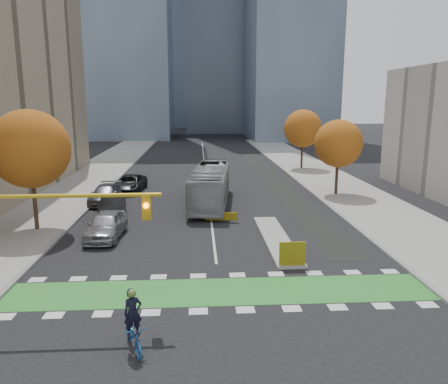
{
  "coord_description": "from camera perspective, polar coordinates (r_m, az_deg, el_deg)",
  "views": [
    {
      "loc": [
        -0.94,
        -17.46,
        8.74
      ],
      "look_at": [
        0.71,
        9.84,
        3.0
      ],
      "focal_mm": 35.0,
      "sensor_mm": 36.0,
      "label": 1
    }
  ],
  "objects": [
    {
      "name": "tree_east_far",
      "position": [
        57.18,
        10.25,
        8.15
      ],
      "size": [
        4.8,
        4.8,
        7.65
      ],
      "color": "#332114",
      "rests_on": "ground"
    },
    {
      "name": "tower_far",
      "position": [
        160.57,
        -4.88,
        23.04
      ],
      "size": [
        26.0,
        26.0,
        80.0
      ],
      "primitive_type": "cube",
      "color": "#47566B",
      "rests_on": "ground"
    },
    {
      "name": "parked_car_a",
      "position": [
        29.3,
        -15.14,
        -4.18
      ],
      "size": [
        2.32,
        5.16,
        1.72
      ],
      "primitive_type": "imported",
      "rotation": [
        0.0,
        0.0,
        -0.06
      ],
      "color": "#A0A1A5",
      "rests_on": "ground"
    },
    {
      "name": "tower_ne",
      "position": [
        106.72,
        8.63,
        23.22
      ],
      "size": [
        18.0,
        24.0,
        60.0
      ],
      "primitive_type": "cube",
      "color": "#47566B",
      "rests_on": "ground"
    },
    {
      "name": "sidewalk_west",
      "position": [
        40.45,
        -21.46,
        -1.36
      ],
      "size": [
        7.0,
        120.0,
        0.15
      ],
      "primitive_type": "cube",
      "color": "gray",
      "rests_on": "ground"
    },
    {
      "name": "traffic_signal_west",
      "position": [
        18.93,
        -25.04,
        -3.69
      ],
      "size": [
        8.53,
        0.56,
        5.2
      ],
      "color": "#BF9914",
      "rests_on": "ground"
    },
    {
      "name": "median_island",
      "position": [
        28.28,
        6.81,
        -6.07
      ],
      "size": [
        1.6,
        10.0,
        0.16
      ],
      "primitive_type": "cube",
      "color": "gray",
      "rests_on": "ground"
    },
    {
      "name": "tree_west",
      "position": [
        31.62,
        -24.01,
        5.16
      ],
      "size": [
        5.2,
        5.2,
        8.22
      ],
      "color": "#332114",
      "rests_on": "ground"
    },
    {
      "name": "bike_crossing",
      "position": [
        20.9,
        -0.57,
        -12.85
      ],
      "size": [
        20.0,
        3.0,
        0.01
      ],
      "primitive_type": "cube",
      "color": "#2C862B",
      "rests_on": "ground"
    },
    {
      "name": "curb_east",
      "position": [
        39.98,
        12.51,
        -0.95
      ],
      "size": [
        0.3,
        120.0,
        0.16
      ],
      "primitive_type": "cube",
      "color": "gray",
      "rests_on": "ground"
    },
    {
      "name": "curb_west",
      "position": [
        39.5,
        -16.63,
        -1.33
      ],
      "size": [
        0.3,
        120.0,
        0.16
      ],
      "primitive_type": "cube",
      "color": "gray",
      "rests_on": "ground"
    },
    {
      "name": "parked_car_d",
      "position": [
        43.83,
        -12.22,
        1.13
      ],
      "size": [
        3.04,
        5.85,
        1.58
      ],
      "primitive_type": "imported",
      "rotation": [
        0.0,
        0.0,
        -0.08
      ],
      "color": "black",
      "rests_on": "ground"
    },
    {
      "name": "parked_car_c",
      "position": [
        39.25,
        -15.23,
        -0.28
      ],
      "size": [
        2.3,
        5.41,
        1.56
      ],
      "primitive_type": "imported",
      "rotation": [
        0.0,
        0.0,
        -0.02
      ],
      "color": "#4F4F54",
      "rests_on": "ground"
    },
    {
      "name": "cyclist",
      "position": [
        16.55,
        -11.73,
        -17.2
      ],
      "size": [
        1.42,
        2.12,
        2.32
      ],
      "rotation": [
        0.0,
        0.0,
        0.4
      ],
      "color": "#205694",
      "rests_on": "ground"
    },
    {
      "name": "tree_east_near",
      "position": [
        41.71,
        14.72,
        6.13
      ],
      "size": [
        4.4,
        4.4,
        7.08
      ],
      "color": "#332114",
      "rests_on": "ground"
    },
    {
      "name": "parked_car_b",
      "position": [
        34.16,
        -14.37,
        -1.96
      ],
      "size": [
        2.15,
        5.03,
        1.61
      ],
      "primitive_type": "imported",
      "rotation": [
        0.0,
        0.0,
        0.09
      ],
      "color": "black",
      "rests_on": "ground"
    },
    {
      "name": "bike_lane_paint",
      "position": [
        48.99,
        6.52,
        1.5
      ],
      "size": [
        2.5,
        50.0,
        0.01
      ],
      "primitive_type": "cube",
      "color": "black",
      "rests_on": "ground"
    },
    {
      "name": "sidewalk_east",
      "position": [
        41.08,
        17.21,
        -0.87
      ],
      "size": [
        7.0,
        120.0,
        0.15
      ],
      "primitive_type": "cube",
      "color": "gray",
      "rests_on": "ground"
    },
    {
      "name": "ground",
      "position": [
        19.55,
        -0.34,
        -14.7
      ],
      "size": [
        300.0,
        300.0,
        0.0
      ],
      "primitive_type": "plane",
      "color": "black",
      "rests_on": "ground"
    },
    {
      "name": "centre_line",
      "position": [
        58.13,
        -2.5,
        3.2
      ],
      "size": [
        0.15,
        70.0,
        0.01
      ],
      "primitive_type": "cube",
      "color": "silver",
      "rests_on": "ground"
    },
    {
      "name": "hazard_board",
      "position": [
        23.6,
        8.93,
        -7.96
      ],
      "size": [
        1.4,
        0.12,
        1.3
      ],
      "primitive_type": "cube",
      "color": "yellow",
      "rests_on": "median_island"
    },
    {
      "name": "bus",
      "position": [
        37.19,
        -1.78,
        0.87
      ],
      "size": [
        4.03,
        12.13,
        3.32
      ],
      "primitive_type": "imported",
      "rotation": [
        0.0,
        0.0,
        -0.11
      ],
      "color": "#94999B",
      "rests_on": "ground"
    }
  ]
}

